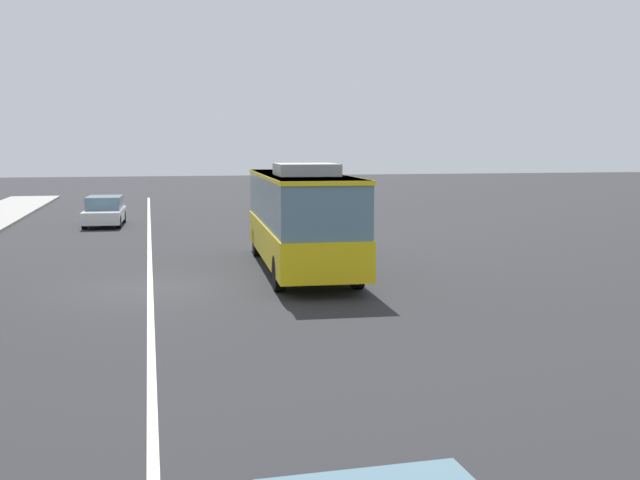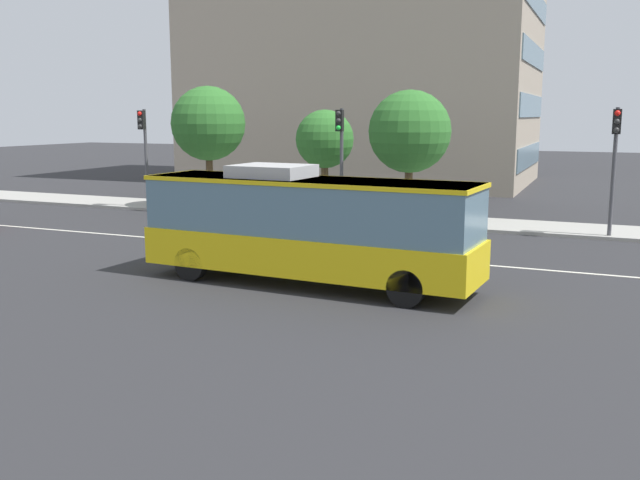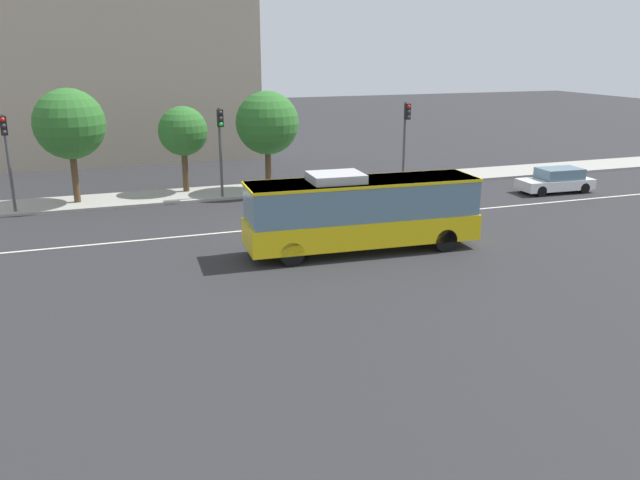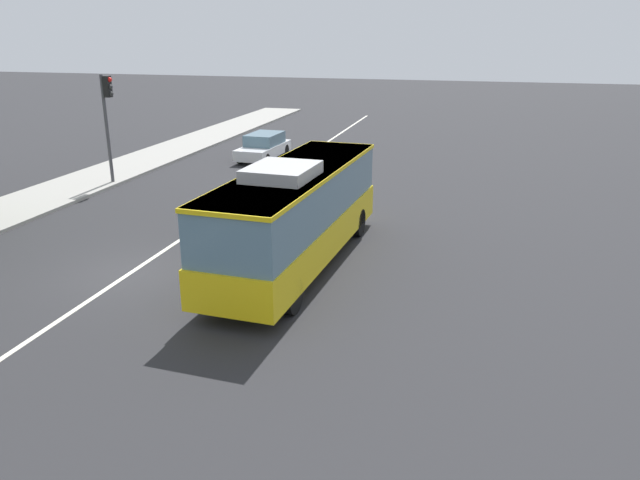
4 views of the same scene
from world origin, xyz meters
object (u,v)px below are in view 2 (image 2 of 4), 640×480
object	(u,v)px
transit_bus	(308,223)
traffic_light_near_corner	(144,141)
street_tree_kerbside_left	(410,132)
street_tree_kerbside_centre	(325,140)
street_tree_kerbside_right	(208,124)
traffic_light_far_corner	(341,145)
traffic_light_mid_block	(615,150)

from	to	relation	value
transit_bus	traffic_light_near_corner	size ratio (longest dim) A/B	1.95
street_tree_kerbside_left	street_tree_kerbside_centre	world-z (taller)	street_tree_kerbside_left
street_tree_kerbside_left	street_tree_kerbside_right	bearing A→B (deg)	177.20
transit_bus	street_tree_kerbside_right	size ratio (longest dim) A/B	1.59
traffic_light_far_corner	street_tree_kerbside_centre	distance (m)	2.90
street_tree_kerbside_right	street_tree_kerbside_left	bearing A→B (deg)	-2.80
traffic_light_far_corner	street_tree_kerbside_centre	xyz separation A→B (m)	(-1.76, 2.30, 0.14)
transit_bus	traffic_light_mid_block	distance (m)	14.23
transit_bus	traffic_light_far_corner	size ratio (longest dim) A/B	1.95
traffic_light_near_corner	traffic_light_far_corner	world-z (taller)	same
traffic_light_mid_block	street_tree_kerbside_centre	world-z (taller)	traffic_light_mid_block
transit_bus	traffic_light_far_corner	world-z (taller)	traffic_light_far_corner
traffic_light_far_corner	street_tree_kerbside_right	size ratio (longest dim) A/B	0.81
traffic_light_near_corner	street_tree_kerbside_right	bearing A→B (deg)	108.29
traffic_light_mid_block	street_tree_kerbside_centre	size ratio (longest dim) A/B	1.01
street_tree_kerbside_centre	street_tree_kerbside_right	distance (m)	6.26
transit_bus	traffic_light_far_corner	distance (m)	12.45
transit_bus	traffic_light_far_corner	bearing A→B (deg)	110.45
traffic_light_mid_block	traffic_light_far_corner	distance (m)	11.57
transit_bus	street_tree_kerbside_right	world-z (taller)	street_tree_kerbside_right
traffic_light_mid_block	traffic_light_far_corner	bearing A→B (deg)	-90.62
traffic_light_mid_block	street_tree_kerbside_centre	bearing A→B (deg)	-100.36
traffic_light_near_corner	traffic_light_far_corner	xyz separation A→B (m)	(11.00, -0.11, 0.00)
traffic_light_far_corner	street_tree_kerbside_left	world-z (taller)	street_tree_kerbside_left
street_tree_kerbside_centre	street_tree_kerbside_right	size ratio (longest dim) A/B	0.81
transit_bus	street_tree_kerbside_centre	bearing A→B (deg)	114.22
transit_bus	traffic_light_near_corner	world-z (taller)	traffic_light_near_corner
street_tree_kerbside_left	traffic_light_far_corner	bearing A→B (deg)	-163.11
traffic_light_far_corner	traffic_light_mid_block	bearing A→B (deg)	88.24
transit_bus	street_tree_kerbside_centre	xyz separation A→B (m)	(-5.45, 14.06, 1.89)
street_tree_kerbside_right	street_tree_kerbside_centre	bearing A→B (deg)	7.95
transit_bus	street_tree_kerbside_centre	distance (m)	15.20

